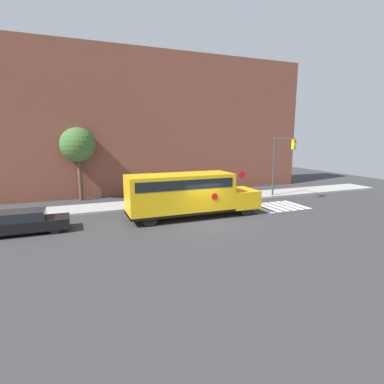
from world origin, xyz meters
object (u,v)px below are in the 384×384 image
(traffic_light, at_px, (280,158))
(stop_sign, at_px, (242,181))
(school_bus, at_px, (187,193))
(parked_car, at_px, (25,222))
(tree_near_sidewalk, at_px, (78,145))

(traffic_light, bearing_deg, stop_sign, 162.69)
(school_bus, height_order, parked_car, school_bus)
(parked_car, height_order, traffic_light, traffic_light)
(traffic_light, bearing_deg, tree_near_sidewalk, 160.75)
(traffic_light, height_order, tree_near_sidewalk, tree_near_sidewalk)
(school_bus, relative_size, traffic_light, 1.66)
(stop_sign, height_order, traffic_light, traffic_light)
(school_bus, distance_m, traffic_light, 10.64)
(stop_sign, relative_size, traffic_light, 0.45)
(parked_car, relative_size, tree_near_sidewalk, 0.72)
(parked_car, bearing_deg, tree_near_sidewalk, 69.11)
(school_bus, xyz_separation_m, stop_sign, (6.77, 4.03, -0.09))
(parked_car, height_order, stop_sign, stop_sign)
(school_bus, distance_m, stop_sign, 7.87)
(stop_sign, height_order, tree_near_sidewalk, tree_near_sidewalk)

